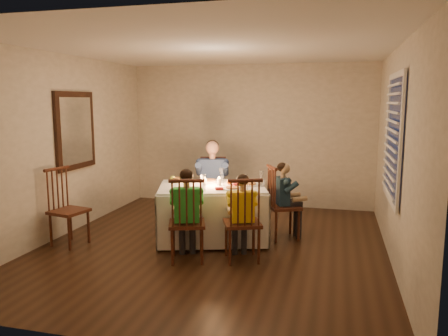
% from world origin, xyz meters
% --- Properties ---
extents(ground, '(5.00, 5.00, 0.00)m').
position_xyz_m(ground, '(0.00, 0.00, 0.00)').
color(ground, black).
rests_on(ground, ground).
extents(wall_left, '(0.02, 5.00, 2.60)m').
position_xyz_m(wall_left, '(-2.25, 0.00, 1.30)').
color(wall_left, beige).
rests_on(wall_left, ground).
extents(wall_right, '(0.02, 5.00, 2.60)m').
position_xyz_m(wall_right, '(2.25, 0.00, 1.30)').
color(wall_right, beige).
rests_on(wall_right, ground).
extents(wall_back, '(4.50, 0.02, 2.60)m').
position_xyz_m(wall_back, '(0.00, 2.50, 1.30)').
color(wall_back, beige).
rests_on(wall_back, ground).
extents(ceiling, '(5.00, 5.00, 0.00)m').
position_xyz_m(ceiling, '(0.00, 0.00, 2.60)').
color(ceiling, white).
rests_on(ceiling, wall_back).
extents(dining_table, '(1.73, 1.46, 0.74)m').
position_xyz_m(dining_table, '(-0.10, 0.29, 0.55)').
color(dining_table, white).
rests_on(dining_table, ground).
extents(chair_adult, '(0.51, 0.49, 1.05)m').
position_xyz_m(chair_adult, '(-0.32, 1.08, 0.00)').
color(chair_adult, '#38150F').
rests_on(chair_adult, ground).
extents(chair_near_left, '(0.54, 0.53, 1.05)m').
position_xyz_m(chair_near_left, '(-0.16, -0.59, 0.00)').
color(chair_near_left, '#38150F').
rests_on(chair_near_left, ground).
extents(chair_near_right, '(0.55, 0.54, 1.05)m').
position_xyz_m(chair_near_right, '(0.49, -0.41, 0.00)').
color(chair_near_right, '#38150F').
rests_on(chair_near_right, ground).
extents(chair_end, '(0.56, 0.57, 1.05)m').
position_xyz_m(chair_end, '(0.87, 0.58, 0.00)').
color(chair_end, '#38150F').
rests_on(chair_end, ground).
extents(chair_extra, '(0.49, 0.51, 1.05)m').
position_xyz_m(chair_extra, '(-1.90, -0.43, 0.00)').
color(chair_extra, '#38150F').
rests_on(chair_extra, ground).
extents(adult, '(0.59, 0.55, 1.33)m').
position_xyz_m(adult, '(-0.32, 1.08, 0.00)').
color(adult, navy).
rests_on(adult, ground).
extents(child_green, '(0.49, 0.47, 1.14)m').
position_xyz_m(child_green, '(-0.16, -0.59, 0.00)').
color(child_green, green).
rests_on(child_green, ground).
extents(child_yellow, '(0.45, 0.44, 1.08)m').
position_xyz_m(child_yellow, '(0.49, -0.41, 0.00)').
color(child_yellow, yellow).
rests_on(child_yellow, ground).
extents(child_teal, '(0.46, 0.47, 1.09)m').
position_xyz_m(child_teal, '(0.87, 0.58, 0.00)').
color(child_teal, '#192F3E').
rests_on(child_teal, ground).
extents(setting_adult, '(0.33, 0.33, 0.02)m').
position_xyz_m(setting_adult, '(-0.21, 0.56, 0.78)').
color(setting_adult, white).
rests_on(setting_adult, dining_table).
extents(setting_green, '(0.33, 0.33, 0.02)m').
position_xyz_m(setting_green, '(-0.29, -0.08, 0.78)').
color(setting_green, white).
rests_on(setting_green, dining_table).
extents(setting_yellow, '(0.33, 0.33, 0.02)m').
position_xyz_m(setting_yellow, '(0.24, 0.11, 0.78)').
color(setting_yellow, white).
rests_on(setting_yellow, dining_table).
extents(setting_teal, '(0.33, 0.33, 0.02)m').
position_xyz_m(setting_teal, '(0.41, 0.44, 0.78)').
color(setting_teal, white).
rests_on(setting_teal, dining_table).
extents(candle_left, '(0.06, 0.06, 0.10)m').
position_xyz_m(candle_left, '(-0.20, 0.25, 0.82)').
color(candle_left, white).
rests_on(candle_left, dining_table).
extents(candle_right, '(0.06, 0.06, 0.10)m').
position_xyz_m(candle_right, '(-0.00, 0.32, 0.82)').
color(candle_right, white).
rests_on(candle_right, dining_table).
extents(squash, '(0.09, 0.09, 0.09)m').
position_xyz_m(squash, '(-0.73, 0.41, 0.81)').
color(squash, '#F1F03F').
rests_on(squash, dining_table).
extents(orange_fruit, '(0.08, 0.08, 0.08)m').
position_xyz_m(orange_fruit, '(0.12, 0.41, 0.81)').
color(orange_fruit, orange).
rests_on(orange_fruit, dining_table).
extents(serving_bowl, '(0.28, 0.28, 0.05)m').
position_xyz_m(serving_bowl, '(-0.64, 0.41, 0.79)').
color(serving_bowl, white).
rests_on(serving_bowl, dining_table).
extents(wall_mirror, '(0.06, 0.95, 1.15)m').
position_xyz_m(wall_mirror, '(-2.22, 0.30, 1.50)').
color(wall_mirror, black).
rests_on(wall_mirror, wall_left).
extents(window_blinds, '(0.07, 1.34, 1.54)m').
position_xyz_m(window_blinds, '(2.21, 0.10, 1.50)').
color(window_blinds, black).
rests_on(window_blinds, wall_right).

